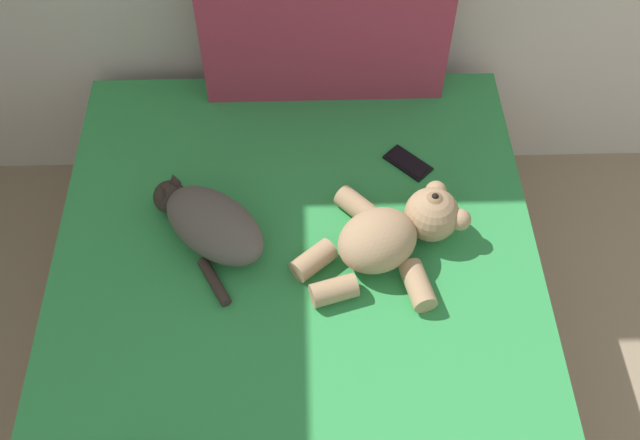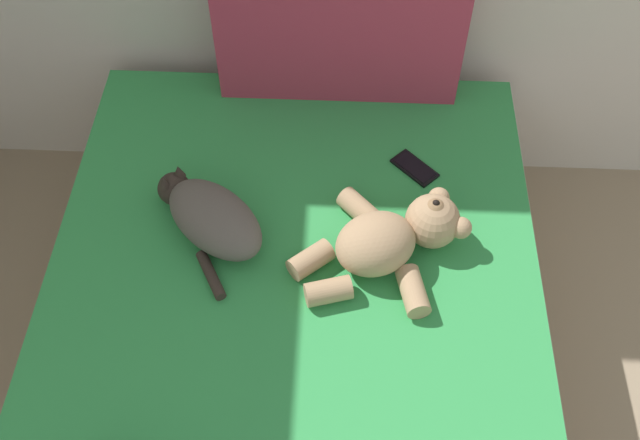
{
  "view_description": "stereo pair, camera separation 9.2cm",
  "coord_description": "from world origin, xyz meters",
  "px_view_note": "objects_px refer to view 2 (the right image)",
  "views": [
    {
      "loc": [
        1.44,
        2.03,
        2.31
      ],
      "look_at": [
        1.47,
        3.3,
        0.62
      ],
      "focal_mm": 41.65,
      "sensor_mm": 36.0,
      "label": 1
    },
    {
      "loc": [
        1.53,
        2.03,
        2.31
      ],
      "look_at": [
        1.47,
        3.3,
        0.62
      ],
      "focal_mm": 41.65,
      "sensor_mm": 36.0,
      "label": 2
    }
  ],
  "objects_px": {
    "bed": "(292,374)",
    "patterned_cushion": "(339,34)",
    "cat": "(210,216)",
    "teddy_bear": "(392,239)",
    "cell_phone": "(415,168)"
  },
  "relations": [
    {
      "from": "teddy_bear",
      "to": "patterned_cushion",
      "type": "bearing_deg",
      "value": 103.93
    },
    {
      "from": "cell_phone",
      "to": "patterned_cushion",
      "type": "bearing_deg",
      "value": 124.74
    },
    {
      "from": "cat",
      "to": "teddy_bear",
      "type": "distance_m",
      "value": 0.52
    },
    {
      "from": "cat",
      "to": "teddy_bear",
      "type": "relative_size",
      "value": 0.8
    },
    {
      "from": "patterned_cushion",
      "to": "cell_phone",
      "type": "relative_size",
      "value": 5.06
    },
    {
      "from": "bed",
      "to": "teddy_bear",
      "type": "height_order",
      "value": "teddy_bear"
    },
    {
      "from": "bed",
      "to": "teddy_bear",
      "type": "bearing_deg",
      "value": 43.15
    },
    {
      "from": "bed",
      "to": "patterned_cushion",
      "type": "height_order",
      "value": "patterned_cushion"
    },
    {
      "from": "patterned_cushion",
      "to": "cat",
      "type": "relative_size",
      "value": 1.91
    },
    {
      "from": "patterned_cushion",
      "to": "teddy_bear",
      "type": "xyz_separation_m",
      "value": [
        0.17,
        -0.69,
        -0.16
      ]
    },
    {
      "from": "teddy_bear",
      "to": "bed",
      "type": "bearing_deg",
      "value": -136.85
    },
    {
      "from": "bed",
      "to": "cell_phone",
      "type": "xyz_separation_m",
      "value": [
        0.36,
        0.58,
        0.28
      ]
    },
    {
      "from": "teddy_bear",
      "to": "cat",
      "type": "bearing_deg",
      "value": 173.83
    },
    {
      "from": "bed",
      "to": "cat",
      "type": "height_order",
      "value": "cat"
    },
    {
      "from": "bed",
      "to": "cell_phone",
      "type": "bearing_deg",
      "value": 58.58
    }
  ]
}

